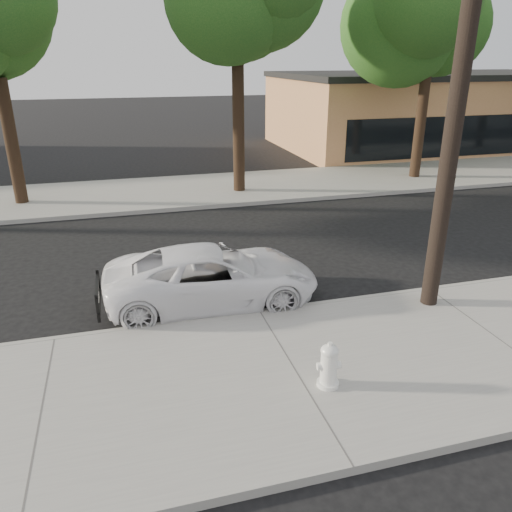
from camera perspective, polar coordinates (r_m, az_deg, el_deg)
name	(u,v)px	position (r m, az deg, el deg)	size (l,w,h in m)	color
ground	(236,277)	(12.29, -2.29, -2.43)	(120.00, 120.00, 0.00)	black
near_sidewalk	(295,374)	(8.65, 4.53, -13.31)	(90.00, 4.40, 0.15)	gray
far_sidewalk	(186,191)	(20.20, -7.96, 7.38)	(90.00, 5.00, 0.15)	gray
curb_near	(260,314)	(10.43, 0.41, -6.63)	(90.00, 0.12, 0.16)	#9E9B93
building_main	(433,111)	(32.82, 19.61, 15.32)	(18.00, 10.00, 4.00)	#C37F51
utility_pole	(461,77)	(10.26, 22.35, 18.36)	(1.40, 0.34, 9.00)	black
tree_d	(439,20)	(22.80, 20.20, 23.96)	(4.50, 4.35, 8.75)	black
police_cruiser	(212,276)	(10.83, -5.00, -2.28)	(2.11, 4.58, 1.27)	white
fire_hydrant	(329,366)	(8.14, 8.32, -12.35)	(0.39, 0.36, 0.74)	white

